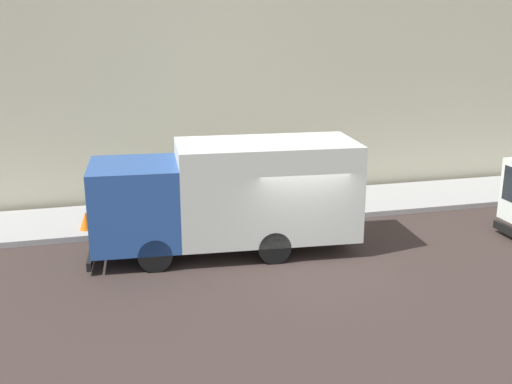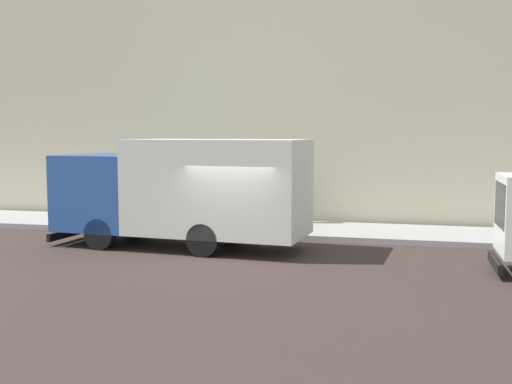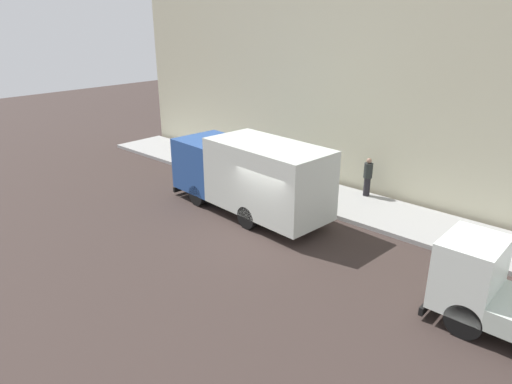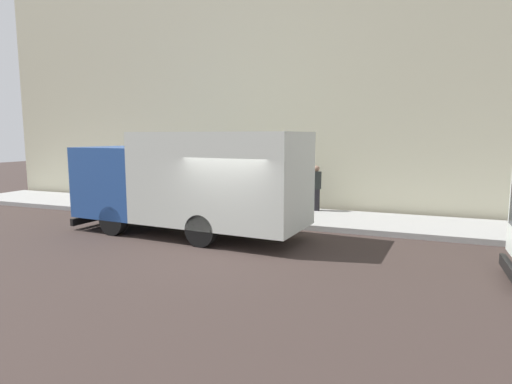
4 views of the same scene
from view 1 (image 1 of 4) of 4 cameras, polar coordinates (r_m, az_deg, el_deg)
The scene contains 9 objects.
ground at distance 17.39m, azimuth 4.21°, elevation -6.26°, with size 80.00×80.00×0.00m, color #362A27.
sidewalk at distance 21.52m, azimuth 0.31°, elevation -1.55°, with size 3.23×30.00×0.18m, color #9C9C9A.
building_facade at distance 22.57m, azimuth -1.09°, elevation 15.69°, with size 0.50×30.00×12.92m, color beige.
large_utility_truck at distance 17.41m, azimuth -2.47°, elevation -0.17°, with size 3.03×7.72×3.19m.
pedestrian_walking at distance 19.82m, azimuth -2.45°, elevation -0.11°, with size 0.46×0.46×1.70m.
pedestrian_standing at distance 22.64m, azimuth 2.19°, elevation 1.98°, with size 0.55×0.55×1.76m.
pedestrian_third at distance 19.91m, azimuth -2.57°, elevation -0.14°, with size 0.54×0.54×1.66m.
traffic_cone_orange at distance 19.81m, azimuth -15.54°, elevation -2.57°, with size 0.40×0.40×0.58m, color orange.
street_sign_post at distance 19.44m, azimuth -4.48°, elevation 0.81°, with size 0.44×0.08×2.21m.
Camera 1 is at (-15.23, 5.24, 6.56)m, focal length 43.02 mm.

